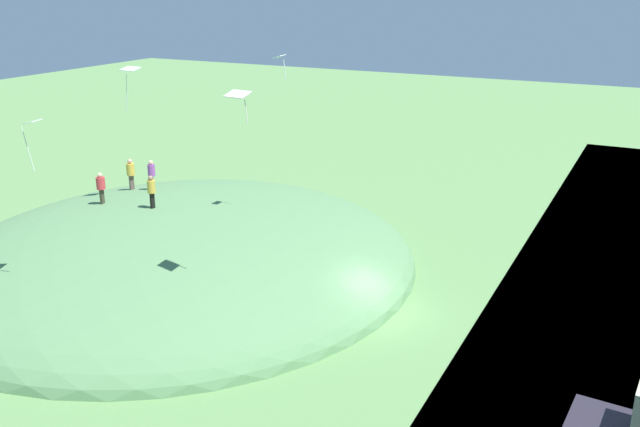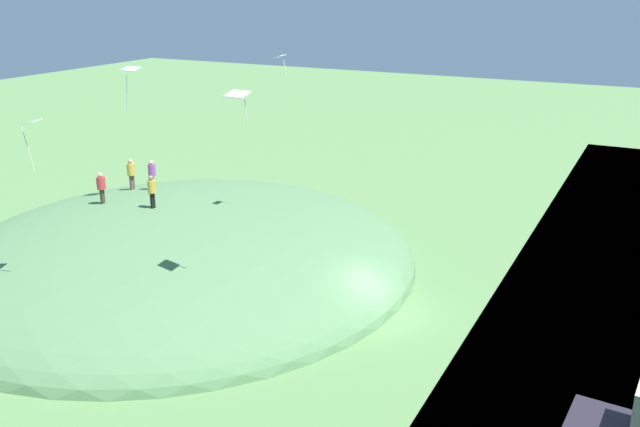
{
  "view_description": "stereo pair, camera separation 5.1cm",
  "coord_description": "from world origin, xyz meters",
  "px_view_note": "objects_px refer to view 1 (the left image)",
  "views": [
    {
      "loc": [
        -10.26,
        26.32,
        14.16
      ],
      "look_at": [
        2.38,
        1.33,
        4.73
      ],
      "focal_mm": 39.0,
      "sensor_mm": 36.0,
      "label": 1
    },
    {
      "loc": [
        -10.31,
        26.3,
        14.16
      ],
      "look_at": [
        2.38,
        1.33,
        4.73
      ],
      "focal_mm": 39.0,
      "sensor_mm": 36.0,
      "label": 2
    }
  ],
  "objects_px": {
    "person_with_child": "(131,171)",
    "person_watching_kites": "(151,171)",
    "person_near_shore": "(151,188)",
    "kite_7": "(238,95)",
    "kite_5": "(32,128)",
    "kite_1": "(280,58)",
    "person_on_hilltop": "(101,185)",
    "kite_6": "(130,71)"
  },
  "relations": [
    {
      "from": "person_near_shore",
      "to": "kite_6",
      "type": "distance_m",
      "value": 6.42
    },
    {
      "from": "person_with_child",
      "to": "kite_7",
      "type": "distance_m",
      "value": 17.26
    },
    {
      "from": "person_watching_kites",
      "to": "person_with_child",
      "type": "bearing_deg",
      "value": -135.26
    },
    {
      "from": "kite_1",
      "to": "person_near_shore",
      "type": "bearing_deg",
      "value": 18.38
    },
    {
      "from": "person_with_child",
      "to": "kite_6",
      "type": "height_order",
      "value": "kite_6"
    },
    {
      "from": "kite_5",
      "to": "person_with_child",
      "type": "bearing_deg",
      "value": -63.58
    },
    {
      "from": "kite_5",
      "to": "kite_6",
      "type": "relative_size",
      "value": 0.89
    },
    {
      "from": "kite_1",
      "to": "kite_5",
      "type": "height_order",
      "value": "kite_1"
    },
    {
      "from": "kite_1",
      "to": "person_on_hilltop",
      "type": "bearing_deg",
      "value": 12.76
    },
    {
      "from": "person_near_shore",
      "to": "kite_7",
      "type": "xyz_separation_m",
      "value": [
        -9.14,
        5.34,
        6.2
      ]
    },
    {
      "from": "kite_1",
      "to": "kite_6",
      "type": "relative_size",
      "value": 0.52
    },
    {
      "from": "person_watching_kites",
      "to": "kite_5",
      "type": "bearing_deg",
      "value": -31.33
    },
    {
      "from": "person_with_child",
      "to": "person_near_shore",
      "type": "bearing_deg",
      "value": 70.1
    },
    {
      "from": "kite_7",
      "to": "person_with_child",
      "type": "bearing_deg",
      "value": -32.61
    },
    {
      "from": "person_on_hilltop",
      "to": "kite_1",
      "type": "bearing_deg",
      "value": -89.1
    },
    {
      "from": "kite_6",
      "to": "kite_1",
      "type": "bearing_deg",
      "value": -177.9
    },
    {
      "from": "person_on_hilltop",
      "to": "kite_1",
      "type": "distance_m",
      "value": 12.42
    },
    {
      "from": "kite_5",
      "to": "kite_6",
      "type": "distance_m",
      "value": 10.79
    },
    {
      "from": "person_near_shore",
      "to": "kite_7",
      "type": "bearing_deg",
      "value": 70.64
    },
    {
      "from": "kite_1",
      "to": "kite_7",
      "type": "relative_size",
      "value": 1.01
    },
    {
      "from": "kite_7",
      "to": "kite_6",
      "type": "bearing_deg",
      "value": -31.85
    },
    {
      "from": "kite_7",
      "to": "person_watching_kites",
      "type": "bearing_deg",
      "value": -36.09
    },
    {
      "from": "person_with_child",
      "to": "kite_7",
      "type": "xyz_separation_m",
      "value": [
        -13.44,
        8.6,
        6.58
      ]
    },
    {
      "from": "person_near_shore",
      "to": "person_with_child",
      "type": "xyz_separation_m",
      "value": [
        4.3,
        -3.26,
        -0.38
      ]
    },
    {
      "from": "person_watching_kites",
      "to": "kite_7",
      "type": "distance_m",
      "value": 16.22
    },
    {
      "from": "person_watching_kites",
      "to": "kite_6",
      "type": "height_order",
      "value": "kite_6"
    },
    {
      "from": "person_on_hilltop",
      "to": "kite_6",
      "type": "xyz_separation_m",
      "value": [
        -0.98,
        -1.94,
        5.89
      ]
    },
    {
      "from": "person_with_child",
      "to": "kite_7",
      "type": "bearing_deg",
      "value": 74.64
    },
    {
      "from": "person_with_child",
      "to": "person_watching_kites",
      "type": "height_order",
      "value": "person_watching_kites"
    },
    {
      "from": "person_with_child",
      "to": "kite_1",
      "type": "distance_m",
      "value": 13.05
    },
    {
      "from": "person_near_shore",
      "to": "kite_1",
      "type": "height_order",
      "value": "kite_1"
    },
    {
      "from": "person_on_hilltop",
      "to": "kite_7",
      "type": "relative_size",
      "value": 1.45
    },
    {
      "from": "person_on_hilltop",
      "to": "person_watching_kites",
      "type": "bearing_deg",
      "value": -20.96
    },
    {
      "from": "person_near_shore",
      "to": "kite_6",
      "type": "bearing_deg",
      "value": -116.25
    },
    {
      "from": "kite_6",
      "to": "person_watching_kites",
      "type": "bearing_deg",
      "value": -74.84
    },
    {
      "from": "kite_7",
      "to": "kite_1",
      "type": "bearing_deg",
      "value": -71.3
    },
    {
      "from": "person_watching_kites",
      "to": "kite_5",
      "type": "height_order",
      "value": "kite_5"
    },
    {
      "from": "kite_1",
      "to": "kite_6",
      "type": "xyz_separation_m",
      "value": [
        9.04,
        0.33,
        -1.08
      ]
    },
    {
      "from": "person_with_child",
      "to": "person_watching_kites",
      "type": "distance_m",
      "value": 1.44
    },
    {
      "from": "person_near_shore",
      "to": "person_on_hilltop",
      "type": "height_order",
      "value": "person_near_shore"
    },
    {
      "from": "person_watching_kites",
      "to": "kite_1",
      "type": "relative_size",
      "value": 1.46
    },
    {
      "from": "kite_1",
      "to": "kite_7",
      "type": "distance_m",
      "value": 7.96
    }
  ]
}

